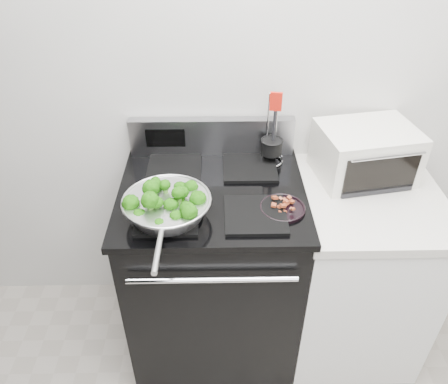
{
  "coord_description": "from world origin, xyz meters",
  "views": [
    {
      "loc": [
        -0.28,
        -0.07,
        2.04
      ],
      "look_at": [
        -0.25,
        1.36,
        0.98
      ],
      "focal_mm": 35.0,
      "sensor_mm": 36.0,
      "label": 1
    }
  ],
  "objects_px": {
    "skillet": "(167,206)",
    "bacon_plate": "(283,206)",
    "gas_range": "(213,267)",
    "utensil_holder": "(271,150)",
    "toaster_oven": "(365,153)"
  },
  "relations": [
    {
      "from": "skillet",
      "to": "bacon_plate",
      "type": "xyz_separation_m",
      "value": [
        0.45,
        0.04,
        -0.04
      ]
    },
    {
      "from": "gas_range",
      "to": "utensil_holder",
      "type": "bearing_deg",
      "value": 38.95
    },
    {
      "from": "gas_range",
      "to": "skillet",
      "type": "bearing_deg",
      "value": -134.63
    },
    {
      "from": "bacon_plate",
      "to": "toaster_oven",
      "type": "relative_size",
      "value": 0.4
    },
    {
      "from": "skillet",
      "to": "toaster_oven",
      "type": "relative_size",
      "value": 1.21
    },
    {
      "from": "gas_range",
      "to": "toaster_oven",
      "type": "xyz_separation_m",
      "value": [
        0.68,
        0.15,
        0.55
      ]
    },
    {
      "from": "bacon_plate",
      "to": "utensil_holder",
      "type": "relative_size",
      "value": 0.52
    },
    {
      "from": "skillet",
      "to": "toaster_oven",
      "type": "xyz_separation_m",
      "value": [
        0.85,
        0.32,
        0.03
      ]
    },
    {
      "from": "gas_range",
      "to": "skillet",
      "type": "height_order",
      "value": "gas_range"
    },
    {
      "from": "utensil_holder",
      "to": "skillet",
      "type": "bearing_deg",
      "value": -127.68
    },
    {
      "from": "skillet",
      "to": "bacon_plate",
      "type": "bearing_deg",
      "value": 5.74
    },
    {
      "from": "gas_range",
      "to": "toaster_oven",
      "type": "relative_size",
      "value": 2.5
    },
    {
      "from": "bacon_plate",
      "to": "toaster_oven",
      "type": "distance_m",
      "value": 0.49
    },
    {
      "from": "toaster_oven",
      "to": "skillet",
      "type": "bearing_deg",
      "value": -169.46
    },
    {
      "from": "bacon_plate",
      "to": "utensil_holder",
      "type": "xyz_separation_m",
      "value": [
        -0.01,
        0.35,
        0.05
      ]
    }
  ]
}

